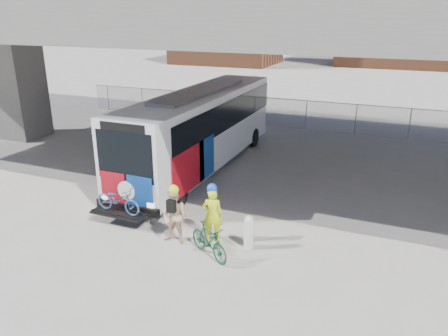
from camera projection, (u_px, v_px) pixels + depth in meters
The scene contains 9 objects.
ground at pixel (214, 197), 17.47m from camera, with size 160.00×160.00×0.00m, color #9E9991.
bus at pixel (201, 124), 20.16m from camera, with size 2.67×12.93×3.69m.
overpass at pixel (250, 23), 18.73m from camera, with size 40.00×16.00×7.95m.
chainlink_fence at pixel (291, 106), 27.41m from camera, with size 30.00×0.06×30.00m.
brick_buildings at pixel (372, 25), 57.07m from camera, with size 54.00×22.00×12.00m.
bollard at pixel (249, 231), 13.50m from camera, with size 0.29×0.29×1.11m.
cyclist_hivis at pixel (212, 214), 13.83m from camera, with size 0.76×0.60×1.99m.
cyclist_tan at pixel (175, 216), 13.70m from camera, with size 0.89×0.70×1.99m.
bike_parked at pixel (209, 241), 13.04m from camera, with size 0.50×1.78×1.07m, color #144029.
Camera 1 is at (6.59, -14.65, 6.99)m, focal length 35.00 mm.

